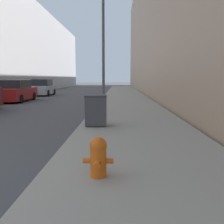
% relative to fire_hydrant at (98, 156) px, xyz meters
% --- Properties ---
extents(sidewalk_right, '(3.99, 60.00, 0.15)m').
position_rel_fire_hydrant_xyz_m(sidewalk_right, '(0.93, 17.23, -0.44)').
color(sidewalk_right, gray).
rests_on(sidewalk_right, ground).
extents(building_right_stone, '(12.00, 60.00, 17.08)m').
position_rel_fire_hydrant_xyz_m(building_right_stone, '(9.02, 25.23, 8.03)').
color(building_right_stone, '#9E7F66').
rests_on(building_right_stone, ground).
extents(fire_hydrant, '(0.52, 0.41, 0.69)m').
position_rel_fire_hydrant_xyz_m(fire_hydrant, '(0.00, 0.00, 0.00)').
color(fire_hydrant, '#D15614').
rests_on(fire_hydrant, sidewalk_right).
extents(trash_bin, '(0.73, 0.68, 1.08)m').
position_rel_fire_hydrant_xyz_m(trash_bin, '(-0.46, 4.57, 0.20)').
color(trash_bin, '#3D3D42').
rests_on(trash_bin, sidewalk_right).
extents(lamppost, '(0.46, 0.46, 6.71)m').
position_rel_fire_hydrant_xyz_m(lamppost, '(-0.44, 8.57, 3.93)').
color(lamppost, '#4C4C51').
rests_on(lamppost, sidewalk_right).
extents(parked_sedan_near, '(1.96, 4.57, 1.67)m').
position_rel_fire_hydrant_xyz_m(parked_sedan_near, '(-7.68, 15.16, 0.26)').
color(parked_sedan_near, maroon).
rests_on(parked_sedan_near, ground).
extents(parked_sedan_far, '(1.97, 4.03, 1.69)m').
position_rel_fire_hydrant_xyz_m(parked_sedan_far, '(-7.68, 21.97, 0.26)').
color(parked_sedan_far, '#A3A8B2').
rests_on(parked_sedan_far, ground).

